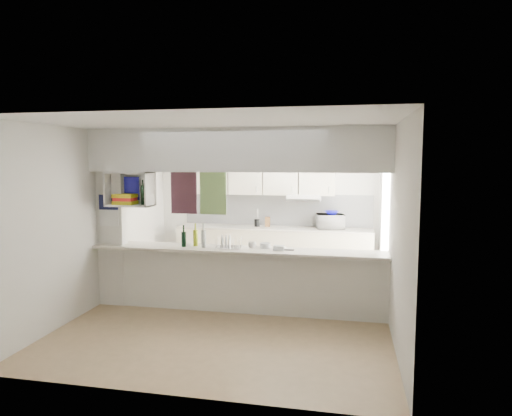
% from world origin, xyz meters
% --- Properties ---
extents(floor, '(4.80, 4.80, 0.00)m').
position_xyz_m(floor, '(0.00, 0.00, 0.00)').
color(floor, '#9A7D59').
rests_on(floor, ground).
extents(ceiling, '(4.80, 4.80, 0.00)m').
position_xyz_m(ceiling, '(0.00, 0.00, 2.60)').
color(ceiling, white).
rests_on(ceiling, wall_back).
extents(wall_back, '(4.20, 0.00, 4.20)m').
position_xyz_m(wall_back, '(0.00, 2.40, 1.30)').
color(wall_back, silver).
rests_on(wall_back, floor).
extents(wall_left, '(0.00, 4.80, 4.80)m').
position_xyz_m(wall_left, '(-2.10, 0.00, 1.30)').
color(wall_left, silver).
rests_on(wall_left, floor).
extents(wall_right, '(0.00, 4.80, 4.80)m').
position_xyz_m(wall_right, '(2.10, 0.00, 1.30)').
color(wall_right, silver).
rests_on(wall_right, floor).
extents(servery_partition, '(4.20, 0.50, 2.60)m').
position_xyz_m(servery_partition, '(-0.17, 0.00, 1.66)').
color(servery_partition, silver).
rests_on(servery_partition, floor).
extents(cubby_shelf, '(0.65, 0.35, 0.50)m').
position_xyz_m(cubby_shelf, '(-1.57, -0.06, 1.71)').
color(cubby_shelf, white).
rests_on(cubby_shelf, bulkhead).
extents(kitchen_run, '(3.60, 0.63, 2.24)m').
position_xyz_m(kitchen_run, '(0.16, 2.14, 0.83)').
color(kitchen_run, silver).
rests_on(kitchen_run, floor).
extents(microwave, '(0.54, 0.43, 0.27)m').
position_xyz_m(microwave, '(1.23, 2.12, 1.05)').
color(microwave, white).
rests_on(microwave, bench_top).
extents(bowl, '(0.25, 0.25, 0.06)m').
position_xyz_m(bowl, '(1.25, 2.10, 1.22)').
color(bowl, '#0E0D93').
rests_on(bowl, microwave).
extents(dish_rack, '(0.39, 0.31, 0.20)m').
position_xyz_m(dish_rack, '(-0.12, 0.02, 1.00)').
color(dish_rack, silver).
rests_on(dish_rack, breakfast_bar).
extents(cup, '(0.15, 0.15, 0.09)m').
position_xyz_m(cup, '(0.24, -0.03, 0.98)').
color(cup, white).
rests_on(cup, dish_rack).
extents(wine_bottles, '(0.37, 0.15, 0.35)m').
position_xyz_m(wine_bottles, '(-0.62, 0.00, 1.05)').
color(wine_bottles, black).
rests_on(wine_bottles, breakfast_bar).
extents(plastic_tubs, '(0.49, 0.23, 0.07)m').
position_xyz_m(plastic_tubs, '(0.49, 0.05, 0.95)').
color(plastic_tubs, silver).
rests_on(plastic_tubs, breakfast_bar).
extents(utensil_jar, '(0.10, 0.10, 0.14)m').
position_xyz_m(utensil_jar, '(-0.13, 2.15, 0.99)').
color(utensil_jar, black).
rests_on(utensil_jar, bench_top).
extents(knife_block, '(0.10, 0.08, 0.18)m').
position_xyz_m(knife_block, '(0.07, 2.18, 1.01)').
color(knife_block, brown).
rests_on(knife_block, bench_top).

